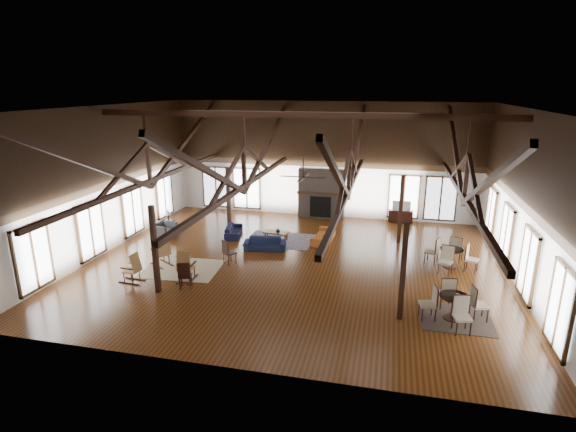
% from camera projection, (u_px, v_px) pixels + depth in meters
% --- Properties ---
extents(floor, '(16.00, 16.00, 0.00)m').
position_uv_depth(floor, '(295.00, 264.00, 17.71)').
color(floor, '#583112').
rests_on(floor, ground).
extents(ceiling, '(16.00, 14.00, 0.02)m').
position_uv_depth(ceiling, '(295.00, 108.00, 16.02)').
color(ceiling, black).
rests_on(ceiling, wall_back).
extents(wall_back, '(16.00, 0.02, 6.00)m').
position_uv_depth(wall_back, '(323.00, 160.00, 23.41)').
color(wall_back, silver).
rests_on(wall_back, floor).
extents(wall_front, '(16.00, 0.02, 6.00)m').
position_uv_depth(wall_front, '(231.00, 256.00, 10.32)').
color(wall_front, silver).
rests_on(wall_front, floor).
extents(wall_left, '(0.02, 14.00, 6.00)m').
position_uv_depth(wall_left, '(107.00, 180.00, 18.59)').
color(wall_left, silver).
rests_on(wall_left, floor).
extents(wall_right, '(0.02, 14.00, 6.00)m').
position_uv_depth(wall_right, '(527.00, 202.00, 15.14)').
color(wall_right, silver).
rests_on(wall_right, floor).
extents(roof_truss, '(15.60, 14.07, 3.14)m').
position_uv_depth(roof_truss, '(295.00, 162.00, 16.58)').
color(roof_truss, black).
rests_on(roof_truss, wall_back).
extents(post_grid, '(8.16, 7.16, 3.05)m').
position_uv_depth(post_grid, '(295.00, 227.00, 17.28)').
color(post_grid, black).
rests_on(post_grid, floor).
extents(fireplace, '(2.50, 0.69, 2.60)m').
position_uv_depth(fireplace, '(322.00, 194.00, 23.58)').
color(fireplace, '#64554C').
rests_on(fireplace, floor).
extents(ceiling_fan, '(1.60, 1.60, 0.75)m').
position_uv_depth(ceiling_fan, '(303.00, 176.00, 15.62)').
color(ceiling_fan, black).
rests_on(ceiling_fan, roof_truss).
extents(sofa_navy_front, '(1.86, 0.98, 0.52)m').
position_uv_depth(sofa_navy_front, '(265.00, 244.00, 19.18)').
color(sofa_navy_front, '#121933').
rests_on(sofa_navy_front, floor).
extents(sofa_navy_left, '(1.75, 0.96, 0.48)m').
position_uv_depth(sofa_navy_left, '(234.00, 230.00, 20.97)').
color(sofa_navy_left, black).
rests_on(sofa_navy_left, floor).
extents(sofa_orange, '(1.98, 0.88, 0.57)m').
position_uv_depth(sofa_orange, '(323.00, 235.00, 20.19)').
color(sofa_orange, '#B55923').
rests_on(sofa_orange, floor).
extents(coffee_table, '(1.15, 0.69, 0.42)m').
position_uv_depth(coffee_table, '(276.00, 233.00, 20.27)').
color(coffee_table, brown).
rests_on(coffee_table, floor).
extents(vase, '(0.20, 0.20, 0.21)m').
position_uv_depth(vase, '(278.00, 230.00, 20.11)').
color(vase, '#B2B2B2').
rests_on(vase, coffee_table).
extents(armchair, '(1.13, 1.03, 0.65)m').
position_uv_depth(armchair, '(164.00, 230.00, 20.73)').
color(armchair, '#28282A').
rests_on(armchair, floor).
extents(side_table_lamp, '(0.42, 0.42, 1.08)m').
position_uv_depth(side_table_lamp, '(169.00, 223.00, 21.46)').
color(side_table_lamp, black).
rests_on(side_table_lamp, floor).
extents(rocking_chair_a, '(1.07, 0.93, 1.22)m').
position_uv_depth(rocking_chair_a, '(162.00, 252.00, 17.36)').
color(rocking_chair_a, olive).
rests_on(rocking_chair_a, floor).
extents(rocking_chair_b, '(0.53, 0.92, 1.16)m').
position_uv_depth(rocking_chair_b, '(185.00, 267.00, 16.00)').
color(rocking_chair_b, olive).
rests_on(rocking_chair_b, floor).
extents(rocking_chair_c, '(0.88, 0.52, 1.09)m').
position_uv_depth(rocking_chair_c, '(134.00, 269.00, 15.92)').
color(rocking_chair_c, olive).
rests_on(rocking_chair_c, floor).
extents(side_chair_a, '(0.59, 0.59, 1.01)m').
position_uv_depth(side_chair_a, '(227.00, 250.00, 17.49)').
color(side_chair_a, black).
rests_on(side_chair_a, floor).
extents(side_chair_b, '(0.52, 0.52, 1.01)m').
position_uv_depth(side_chair_b, '(185.00, 274.00, 15.34)').
color(side_chair_b, black).
rests_on(side_chair_b, floor).
extents(cafe_table_near, '(2.07, 2.07, 1.06)m').
position_uv_depth(cafe_table_near, '(454.00, 303.00, 13.39)').
color(cafe_table_near, black).
rests_on(cafe_table_near, floor).
extents(cafe_table_far, '(2.03, 2.03, 1.05)m').
position_uv_depth(cafe_table_far, '(451.00, 254.00, 17.25)').
color(cafe_table_far, black).
rests_on(cafe_table_far, floor).
extents(cup_near, '(0.14, 0.14, 0.10)m').
position_uv_depth(cup_near, '(458.00, 296.00, 13.23)').
color(cup_near, '#B2B2B2').
rests_on(cup_near, cafe_table_near).
extents(cup_far, '(0.13, 0.13, 0.10)m').
position_uv_depth(cup_far, '(453.00, 248.00, 17.10)').
color(cup_far, '#B2B2B2').
rests_on(cup_far, cafe_table_far).
extents(tv_console, '(1.21, 0.45, 0.60)m').
position_uv_depth(tv_console, '(400.00, 216.00, 23.05)').
color(tv_console, black).
rests_on(tv_console, floor).
extents(television, '(0.91, 0.15, 0.52)m').
position_uv_depth(television, '(402.00, 206.00, 22.89)').
color(television, '#B2B2B2').
rests_on(television, tv_console).
extents(rug_tan, '(2.95, 2.40, 0.01)m').
position_uv_depth(rug_tan, '(182.00, 269.00, 17.21)').
color(rug_tan, tan).
rests_on(rug_tan, floor).
extents(rug_navy, '(2.96, 2.22, 0.01)m').
position_uv_depth(rug_navy, '(280.00, 240.00, 20.42)').
color(rug_navy, '#191844').
rests_on(rug_navy, floor).
extents(rug_dark, '(2.10, 1.91, 0.01)m').
position_uv_depth(rug_dark, '(456.00, 318.00, 13.59)').
color(rug_dark, black).
rests_on(rug_dark, floor).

